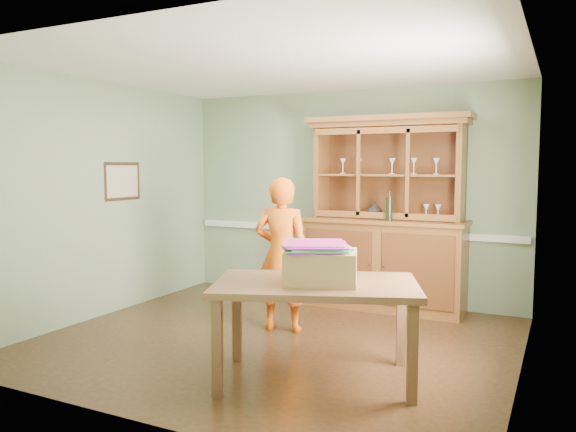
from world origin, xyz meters
The scene contains 14 objects.
floor centered at (0.00, 0.00, 0.00)m, with size 4.50×4.50×0.00m, color #462F16.
ceiling centered at (0.00, 0.00, 2.70)m, with size 4.50×4.50×0.00m, color white.
wall_back centered at (0.00, 2.00, 1.35)m, with size 4.50×4.50×0.00m, color gray.
wall_left centered at (-2.25, 0.00, 1.35)m, with size 4.00×4.00×0.00m, color gray.
wall_right centered at (2.25, 0.00, 1.35)m, with size 4.00×4.00×0.00m, color gray.
wall_front centered at (0.00, -2.00, 1.35)m, with size 4.50×4.50×0.00m, color gray.
chair_rail centered at (0.00, 1.98, 0.90)m, with size 4.41×0.05×0.08m, color silver.
framed_map centered at (-2.23, 0.30, 1.55)m, with size 0.03×0.60×0.46m.
window_panel centered at (2.23, -0.30, 1.50)m, with size 0.03×0.96×1.36m.
china_hutch centered at (0.59, 1.73, 0.82)m, with size 1.98×0.65×2.33m.
dining_table centered at (0.76, -0.77, 0.71)m, with size 1.86×1.48×0.81m.
cardboard_box centered at (0.82, -0.80, 0.94)m, with size 0.56×0.45×0.26m, color #A28153.
kite_stack centered at (0.77, -0.82, 1.10)m, with size 0.64×0.64×0.06m.
person centered at (-0.11, 0.35, 0.81)m, with size 0.59×0.39×1.62m, color orange.
Camera 1 is at (2.54, -4.84, 1.74)m, focal length 35.00 mm.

